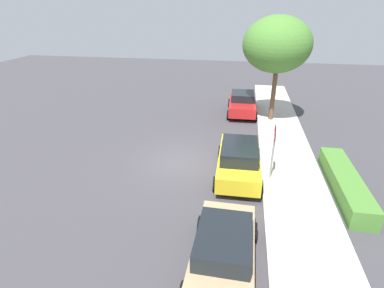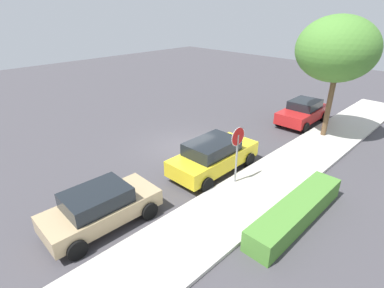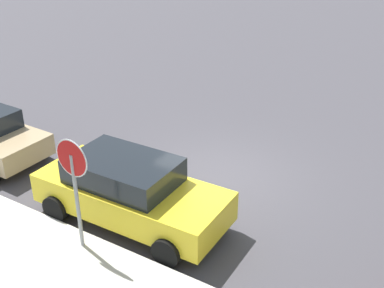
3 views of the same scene
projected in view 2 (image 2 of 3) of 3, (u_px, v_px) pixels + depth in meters
name	position (u px, v px, depth m)	size (l,w,h in m)	color
ground_plane	(183.00, 147.00, 16.03)	(60.00, 60.00, 0.00)	#423F44
sidewalk_curb	(267.00, 183.00, 12.69)	(32.00, 2.68, 0.14)	beige
stop_sign	(237.00, 146.00, 11.98)	(0.79, 0.08, 2.61)	gray
parked_car_yellow	(214.00, 155.00, 13.43)	(4.49, 2.06, 1.55)	yellow
parked_car_tan	(101.00, 207.00, 10.11)	(3.94, 1.98, 1.42)	tan
parked_car_red	(303.00, 112.00, 18.97)	(4.07, 2.07, 1.48)	red
street_tree_near_corner	(337.00, 49.00, 15.24)	(4.08, 4.08, 6.55)	brown
front_yard_hedge	(296.00, 211.00, 10.45)	(5.10, 0.99, 0.77)	#4C8433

